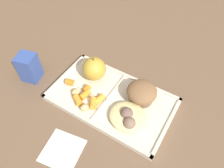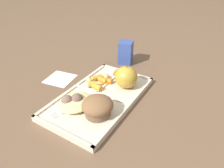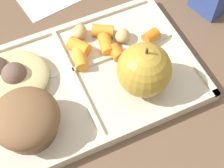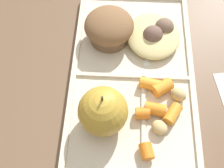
# 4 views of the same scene
# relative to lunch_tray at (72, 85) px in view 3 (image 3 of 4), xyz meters

# --- Properties ---
(ground) EXTENTS (6.00, 6.00, 0.00)m
(ground) POSITION_rel_lunch_tray_xyz_m (0.00, 0.00, -0.01)
(ground) COLOR brown
(lunch_tray) EXTENTS (0.40, 0.23, 0.02)m
(lunch_tray) POSITION_rel_lunch_tray_xyz_m (0.00, 0.00, 0.00)
(lunch_tray) COLOR beige
(lunch_tray) RESTS_ON ground
(green_apple) EXTENTS (0.08, 0.08, 0.09)m
(green_apple) POSITION_rel_lunch_tray_xyz_m (-0.10, 0.05, 0.05)
(green_apple) COLOR #B79333
(green_apple) RESTS_ON lunch_tray
(bran_muffin) EXTENTS (0.10, 0.10, 0.06)m
(bran_muffin) POSITION_rel_lunch_tray_xyz_m (0.08, 0.05, 0.04)
(bran_muffin) COLOR brown
(bran_muffin) RESTS_ON lunch_tray
(carrot_slice_small) EXTENTS (0.03, 0.03, 0.02)m
(carrot_slice_small) POSITION_rel_lunch_tray_xyz_m (-0.15, -0.02, 0.02)
(carrot_slice_small) COLOR orange
(carrot_slice_small) RESTS_ON lunch_tray
(carrot_slice_back) EXTENTS (0.04, 0.04, 0.02)m
(carrot_slice_back) POSITION_rel_lunch_tray_xyz_m (-0.08, -0.07, 0.02)
(carrot_slice_back) COLOR orange
(carrot_slice_back) RESTS_ON lunch_tray
(carrot_slice_edge) EXTENTS (0.04, 0.04, 0.02)m
(carrot_slice_edge) POSITION_rel_lunch_tray_xyz_m (-0.03, -0.05, 0.02)
(carrot_slice_edge) COLOR orange
(carrot_slice_edge) RESTS_ON lunch_tray
(carrot_slice_tilted) EXTENTS (0.03, 0.04, 0.02)m
(carrot_slice_tilted) POSITION_rel_lunch_tray_xyz_m (-0.08, -0.04, 0.02)
(carrot_slice_tilted) COLOR orange
(carrot_slice_tilted) RESTS_ON lunch_tray
(carrot_slice_near_corner) EXTENTS (0.02, 0.02, 0.02)m
(carrot_slice_near_corner) POSITION_rel_lunch_tray_xyz_m (-0.09, -0.02, 0.02)
(carrot_slice_near_corner) COLOR orange
(carrot_slice_near_corner) RESTS_ON lunch_tray
(carrot_slice_large) EXTENTS (0.03, 0.04, 0.02)m
(carrot_slice_large) POSITION_rel_lunch_tray_xyz_m (-0.03, -0.03, 0.02)
(carrot_slice_large) COLOR orange
(carrot_slice_large) RESTS_ON lunch_tray
(potato_chunk_small) EXTENTS (0.04, 0.04, 0.02)m
(potato_chunk_small) POSITION_rel_lunch_tray_xyz_m (-0.11, -0.05, 0.02)
(potato_chunk_small) COLOR tan
(potato_chunk_small) RESTS_ON lunch_tray
(potato_chunk_corner) EXTENTS (0.03, 0.04, 0.02)m
(potato_chunk_corner) POSITION_rel_lunch_tray_xyz_m (-0.05, -0.08, 0.02)
(potato_chunk_corner) COLOR tan
(potato_chunk_corner) RESTS_ON lunch_tray
(egg_noodle_pile) EXTENTS (0.12, 0.11, 0.02)m
(egg_noodle_pile) POSITION_rel_lunch_tray_xyz_m (0.08, -0.04, 0.02)
(egg_noodle_pile) COLOR #D6C684
(egg_noodle_pile) RESTS_ON lunch_tray
(meatball_back) EXTENTS (0.04, 0.04, 0.04)m
(meatball_back) POSITION_rel_lunch_tray_xyz_m (0.08, -0.04, 0.03)
(meatball_back) COLOR brown
(meatball_back) RESTS_ON lunch_tray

